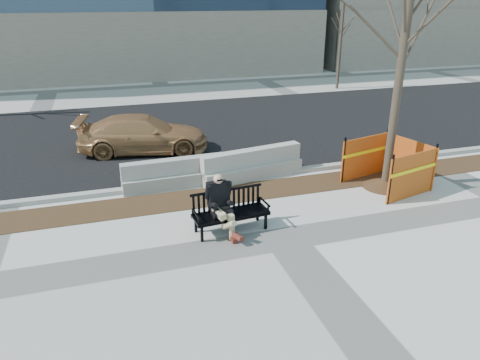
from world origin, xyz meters
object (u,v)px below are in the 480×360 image
at_px(bench, 231,230).
at_px(seated_man, 221,231).
at_px(tree_fence, 385,186).
at_px(jersey_barrier_right, 252,178).
at_px(jersey_barrier_left, 175,186).
at_px(sedan, 145,152).

xyz_separation_m(bench, seated_man, (-0.23, 0.03, 0.00)).
distance_m(bench, tree_fence, 4.90).
relative_size(tree_fence, jersey_barrier_right, 2.17).
height_order(bench, jersey_barrier_left, bench).
relative_size(seated_man, sedan, 0.32).
distance_m(seated_man, tree_fence, 5.12).
bearing_deg(sedan, jersey_barrier_right, -130.34).
xyz_separation_m(tree_fence, jersey_barrier_left, (-5.56, 1.74, 0.00)).
relative_size(sedan, jersey_barrier_left, 1.51).
bearing_deg(jersey_barrier_right, tree_fence, -36.60).
relative_size(sedan, jersey_barrier_right, 1.39).
relative_size(bench, sedan, 0.41).
xyz_separation_m(tree_fence, sedan, (-6.03, 5.00, 0.00)).
distance_m(seated_man, sedan, 6.19).
relative_size(seated_man, jersey_barrier_left, 0.48).
xyz_separation_m(sedan, jersey_barrier_right, (2.71, -3.30, 0.00)).
height_order(sedan, jersey_barrier_right, sedan).
bearing_deg(bench, sedan, 96.77).
bearing_deg(jersey_barrier_right, bench, -126.60).
distance_m(bench, jersey_barrier_right, 3.18).
height_order(seated_man, sedan, seated_man).
height_order(tree_fence, jersey_barrier_left, tree_fence).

